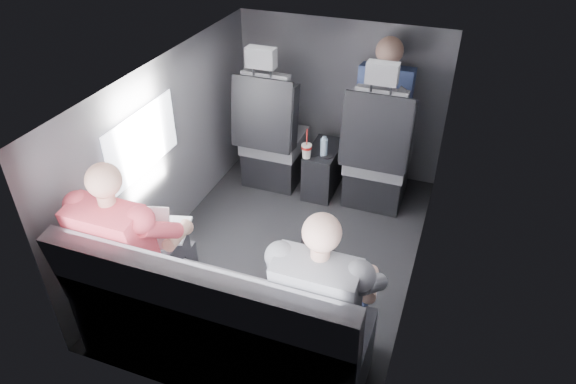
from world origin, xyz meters
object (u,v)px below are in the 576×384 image
(front_seat_left, at_px, (272,142))
(passenger_rear_left, at_px, (134,248))
(center_console, at_px, (323,169))
(passenger_rear_right, at_px, (324,299))
(soda_cup, at_px, (307,150))
(laptop_white, at_px, (151,229))
(laptop_black, at_px, (329,270))
(passenger_front_right, at_px, (383,105))
(front_seat_right, at_px, (377,160))
(rear_bench, at_px, (219,327))
(water_bottle, at_px, (324,147))

(front_seat_left, bearing_deg, passenger_rear_left, -93.16)
(front_seat_left, xyz_separation_m, center_console, (0.45, 0.04, -0.20))
(front_seat_left, height_order, passenger_rear_right, front_seat_left)
(soda_cup, height_order, passenger_rear_left, passenger_rear_left)
(laptop_white, height_order, passenger_rear_right, passenger_rear_right)
(front_seat_left, relative_size, passenger_rear_right, 1.05)
(laptop_black, distance_m, passenger_rear_left, 1.09)
(laptop_black, relative_size, passenger_rear_right, 0.38)
(front_seat_left, relative_size, laptop_black, 2.76)
(laptop_white, height_order, passenger_front_right, passenger_front_right)
(front_seat_left, xyz_separation_m, passenger_front_right, (0.86, 0.26, 0.36))
(front_seat_right, relative_size, soda_cup, 4.96)
(front_seat_right, bearing_deg, soda_cup, -164.32)
(passenger_front_right, bearing_deg, passenger_rear_right, -86.12)
(front_seat_left, height_order, laptop_white, front_seat_left)
(front_seat_right, xyz_separation_m, soda_cup, (-0.54, -0.15, 0.06))
(front_seat_right, bearing_deg, passenger_rear_left, -118.96)
(rear_bench, height_order, passenger_rear_left, passenger_rear_left)
(center_console, relative_size, passenger_rear_right, 0.40)
(water_bottle, xyz_separation_m, passenger_front_right, (0.38, 0.33, 0.28))
(laptop_white, bearing_deg, front_seat_right, 58.48)
(front_seat_left, height_order, rear_bench, front_seat_left)
(soda_cup, relative_size, passenger_rear_left, 0.21)
(soda_cup, relative_size, water_bottle, 1.50)
(front_seat_left, bearing_deg, passenger_front_right, 16.64)
(laptop_black, bearing_deg, center_console, 107.42)
(center_console, bearing_deg, laptop_black, -72.58)
(rear_bench, bearing_deg, soda_cup, 92.98)
(rear_bench, distance_m, passenger_rear_left, 0.64)
(soda_cup, xyz_separation_m, passenger_front_right, (0.50, 0.41, 0.29))
(water_bottle, bearing_deg, passenger_rear_right, -73.18)
(soda_cup, bearing_deg, front_seat_right, 15.68)
(soda_cup, distance_m, passenger_rear_left, 1.73)
(front_seat_left, height_order, passenger_rear_left, front_seat_left)
(laptop_white, bearing_deg, soda_cup, 72.77)
(laptop_white, bearing_deg, water_bottle, 69.66)
(water_bottle, bearing_deg, rear_bench, -90.89)
(front_seat_right, bearing_deg, water_bottle, -170.45)
(soda_cup, bearing_deg, passenger_rear_left, -105.50)
(center_console, distance_m, rear_bench, 1.94)
(laptop_black, height_order, passenger_front_right, passenger_front_right)
(front_seat_right, relative_size, center_console, 2.64)
(front_seat_left, bearing_deg, laptop_white, -93.50)
(laptop_black, distance_m, passenger_rear_right, 0.20)
(water_bottle, bearing_deg, center_console, 104.45)
(water_bottle, height_order, laptop_black, laptop_black)
(rear_bench, xyz_separation_m, passenger_rear_left, (-0.55, 0.10, 0.32))
(water_bottle, relative_size, laptop_white, 0.40)
(front_seat_right, bearing_deg, laptop_black, -87.61)
(passenger_front_right, bearing_deg, soda_cup, -140.90)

